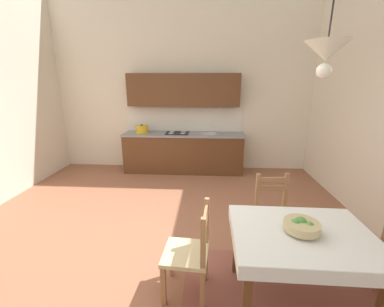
% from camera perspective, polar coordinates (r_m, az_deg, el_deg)
% --- Properties ---
extents(ground_plane, '(6.42, 6.53, 0.10)m').
position_cam_1_polar(ground_plane, '(3.50, -7.10, -19.78)').
color(ground_plane, '#935B42').
extents(wall_back, '(6.42, 0.12, 4.23)m').
position_cam_1_polar(wall_back, '(5.84, -2.22, 17.22)').
color(wall_back, silver).
rests_on(wall_back, ground_plane).
extents(kitchen_cabinetry, '(2.71, 0.63, 2.20)m').
position_cam_1_polar(kitchen_cabinetry, '(5.62, -2.06, 4.35)').
color(kitchen_cabinetry, '#56331C').
rests_on(kitchen_cabinetry, ground_plane).
extents(dining_table, '(1.21, 0.92, 0.75)m').
position_cam_1_polar(dining_table, '(2.49, 24.01, -19.12)').
color(dining_table, brown).
rests_on(dining_table, ground_plane).
extents(dining_chair_kitchen_side, '(0.47, 0.47, 0.93)m').
position_cam_1_polar(dining_chair_kitchen_side, '(3.24, 18.50, -13.42)').
color(dining_chair_kitchen_side, '#D1BC89').
rests_on(dining_chair_kitchen_side, ground_plane).
extents(dining_chair_tv_side, '(0.45, 0.45, 0.93)m').
position_cam_1_polar(dining_chair_tv_side, '(2.51, -0.46, -22.09)').
color(dining_chair_tv_side, '#D1BC89').
rests_on(dining_chair_tv_side, ground_plane).
extents(fruit_bowl, '(0.30, 0.30, 0.12)m').
position_cam_1_polar(fruit_bowl, '(2.39, 24.15, -15.07)').
color(fruit_bowl, tan).
rests_on(fruit_bowl, dining_table).
extents(pendant_lamp, '(0.32, 0.32, 0.81)m').
position_cam_1_polar(pendant_lamp, '(2.17, 28.81, 19.96)').
color(pendant_lamp, black).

